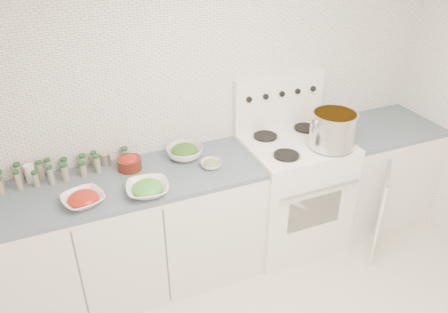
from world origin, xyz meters
TOP-DOWN VIEW (x-y plane):
  - room_walls at (0.00, 0.00)m, footprint 3.54×3.04m
  - counter_left at (-0.82, 1.19)m, footprint 1.85×0.62m
  - stove at (0.48, 1.19)m, footprint 0.76×0.70m
  - counter_right at (1.30, 1.19)m, footprint 0.89×0.91m
  - stock_pot at (0.67, 1.01)m, footprint 0.36×0.33m
  - bowl_tomato at (-1.09, 1.04)m, footprint 0.30×0.30m
  - bowl_snowpea at (-0.71, 0.99)m, footprint 0.30×0.30m
  - bowl_broccoli at (-0.35, 1.33)m, footprint 0.26×0.26m
  - bowl_zucchini at (-0.23, 1.13)m, footprint 0.17×0.17m
  - bowl_pepper at (-0.75, 1.33)m, footprint 0.16×0.16m
  - salt_canister at (-1.37, 1.42)m, footprint 0.06×0.06m
  - tin_can at (-0.89, 1.45)m, footprint 0.07×0.07m
  - spice_cluster at (-1.22, 1.40)m, footprint 0.85×0.16m

SIDE VIEW (x-z plane):
  - counter_right at x=1.30m, z-range 0.00..0.90m
  - counter_left at x=-0.82m, z-range 0.00..0.90m
  - stove at x=0.48m, z-range -0.18..1.18m
  - bowl_zucchini at x=-0.23m, z-range 0.90..0.96m
  - bowl_tomato at x=-1.09m, z-range 0.89..0.98m
  - bowl_snowpea at x=-0.71m, z-range 0.89..0.98m
  - tin_can at x=-0.89m, z-range 0.90..0.99m
  - bowl_broccoli at x=-0.35m, z-range 0.90..1.00m
  - bowl_pepper at x=-0.75m, z-range 0.90..1.00m
  - salt_canister at x=-1.37m, z-range 0.90..1.02m
  - spice_cluster at x=-1.22m, z-range 0.89..1.03m
  - stock_pot at x=0.67m, z-range 0.96..1.21m
  - room_walls at x=0.00m, z-range 0.30..2.82m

